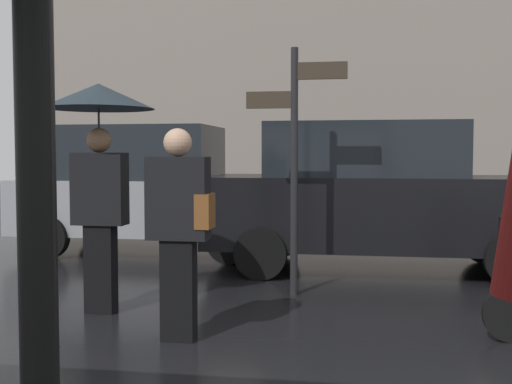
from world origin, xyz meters
The scene contains 5 objects.
pedestrian_with_umbrella centered at (-1.71, 3.38, 1.71)m, with size 1.05×1.05×2.19m.
pedestrian_with_bag centered at (-0.70, 2.61, 0.98)m, with size 0.53×0.24×1.73m.
parked_car_left centered at (0.96, 6.09, 0.98)m, with size 4.49×1.88×1.93m.
parked_car_right centered at (-2.48, 7.18, 0.98)m, with size 4.18×1.95×1.96m.
street_signpost centered at (0.05, 4.45, 1.62)m, with size 1.08×0.08×2.66m.
Camera 1 is at (0.74, -2.36, 1.51)m, focal length 44.77 mm.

